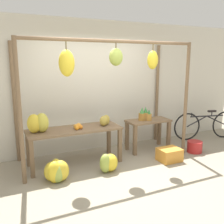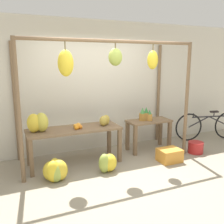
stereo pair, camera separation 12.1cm
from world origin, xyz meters
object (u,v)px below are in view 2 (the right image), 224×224
object	(u,v)px
pineapple_cluster	(146,115)
papaya_pile	(104,120)
fruit_crate_white	(169,155)
parked_bicycle	(208,126)
orange_pile	(77,126)
banana_pile_ground_left	(55,171)
blue_bucket	(196,147)
banana_pile_on_table	(38,123)
banana_pile_ground_right	(107,163)

from	to	relation	value
pineapple_cluster	papaya_pile	xyz separation A→B (m)	(-1.01, -0.13, 0.01)
fruit_crate_white	parked_bicycle	bearing A→B (deg)	24.04
orange_pile	parked_bicycle	bearing A→B (deg)	2.85
banana_pile_ground_left	blue_bucket	world-z (taller)	banana_pile_ground_left
orange_pile	pineapple_cluster	bearing A→B (deg)	5.07
banana_pile_on_table	pineapple_cluster	xyz separation A→B (m)	(2.27, 0.09, -0.08)
fruit_crate_white	papaya_pile	distance (m)	1.45
pineapple_cluster	parked_bicycle	distance (m)	1.90
fruit_crate_white	parked_bicycle	world-z (taller)	parked_bicycle
banana_pile_on_table	orange_pile	distance (m)	0.72
pineapple_cluster	blue_bucket	xyz separation A→B (m)	(0.92, -0.58, -0.67)
banana_pile_ground_right	orange_pile	bearing A→B (deg)	124.64
banana_pile_on_table	parked_bicycle	size ratio (longest dim) A/B	0.25
banana_pile_on_table	fruit_crate_white	size ratio (longest dim) A/B	1.02
banana_pile_on_table	fruit_crate_white	xyz separation A→B (m)	(2.39, -0.66, -0.75)
orange_pile	parked_bicycle	world-z (taller)	orange_pile
banana_pile_ground_left	blue_bucket	bearing A→B (deg)	1.39
blue_bucket	banana_pile_ground_right	bearing A→B (deg)	-177.01
pineapple_cluster	papaya_pile	bearing A→B (deg)	-172.84
banana_pile_ground_right	papaya_pile	xyz separation A→B (m)	(0.17, 0.56, 0.64)
pineapple_cluster	banana_pile_ground_left	bearing A→B (deg)	-162.77
banana_pile_on_table	banana_pile_ground_left	bearing A→B (deg)	-74.13
pineapple_cluster	fruit_crate_white	xyz separation A→B (m)	(0.12, -0.74, -0.67)
banana_pile_ground_right	parked_bicycle	world-z (taller)	parked_bicycle
papaya_pile	fruit_crate_white	bearing A→B (deg)	-28.53
fruit_crate_white	parked_bicycle	distance (m)	1.91
banana_pile_ground_left	blue_bucket	size ratio (longest dim) A/B	1.55
orange_pile	blue_bucket	distance (m)	2.60
parked_bicycle	blue_bucket	bearing A→B (deg)	-146.64
orange_pile	blue_bucket	world-z (taller)	orange_pile
banana_pile_on_table	orange_pile	size ratio (longest dim) A/B	2.05
pineapple_cluster	blue_bucket	size ratio (longest dim) A/B	0.91
banana_pile_ground_left	banana_pile_ground_right	xyz separation A→B (m)	(0.92, -0.04, -0.01)
banana_pile_ground_right	blue_bucket	size ratio (longest dim) A/B	1.27
fruit_crate_white	orange_pile	bearing A→B (deg)	160.31
banana_pile_on_table	banana_pile_ground_left	size ratio (longest dim) A/B	0.88
banana_pile_ground_left	banana_pile_on_table	bearing A→B (deg)	105.87
pineapple_cluster	papaya_pile	size ratio (longest dim) A/B	1.06
orange_pile	banana_pile_on_table	bearing A→B (deg)	175.72
banana_pile_ground_right	parked_bicycle	distance (m)	3.12
orange_pile	blue_bucket	size ratio (longest dim) A/B	0.66
banana_pile_ground_right	banana_pile_on_table	bearing A→B (deg)	150.87
blue_bucket	parked_bicycle	distance (m)	1.14
banana_pile_on_table	papaya_pile	distance (m)	1.26
pineapple_cluster	papaya_pile	distance (m)	1.02
orange_pile	parked_bicycle	size ratio (longest dim) A/B	0.12
blue_bucket	fruit_crate_white	bearing A→B (deg)	-168.69
orange_pile	pineapple_cluster	xyz separation A→B (m)	(1.57, 0.14, 0.05)
banana_pile_on_table	fruit_crate_white	distance (m)	2.59
banana_pile_ground_left	blue_bucket	xyz separation A→B (m)	(3.03, 0.07, -0.05)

